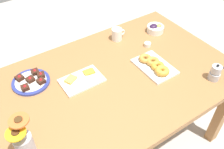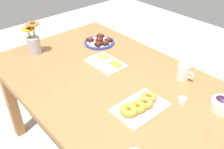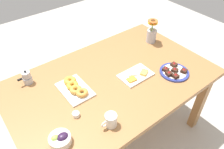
# 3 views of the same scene
# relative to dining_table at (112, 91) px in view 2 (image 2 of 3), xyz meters

# --- Properties ---
(dining_table) EXTENTS (1.60, 1.00, 0.74)m
(dining_table) POSITION_rel_dining_table_xyz_m (0.00, 0.00, 0.00)
(dining_table) COLOR #9E6B3D
(dining_table) RESTS_ON ground_plane
(coffee_mug) EXTENTS (0.11, 0.08, 0.09)m
(coffee_mug) POSITION_rel_dining_table_xyz_m (0.27, 0.34, 0.13)
(coffee_mug) COLOR white
(coffee_mug) RESTS_ON dining_table
(grape_bowl) EXTENTS (0.13, 0.13, 0.07)m
(grape_bowl) POSITION_rel_dining_table_xyz_m (0.58, 0.26, 0.12)
(grape_bowl) COLOR white
(grape_bowl) RESTS_ON dining_table
(cheese_platter) EXTENTS (0.26, 0.17, 0.03)m
(cheese_platter) POSITION_rel_dining_table_xyz_m (-0.17, 0.09, 0.10)
(cheese_platter) COLOR white
(cheese_platter) RESTS_ON dining_table
(croissant_platter) EXTENTS (0.19, 0.28, 0.05)m
(croissant_platter) POSITION_rel_dining_table_xyz_m (0.29, -0.07, 0.11)
(croissant_platter) COLOR white
(croissant_platter) RESTS_ON dining_table
(jam_cup_honey) EXTENTS (0.05, 0.05, 0.03)m
(jam_cup_honey) POSITION_rel_dining_table_xyz_m (0.41, 0.15, 0.10)
(jam_cup_honey) COLOR white
(jam_cup_honey) RESTS_ON dining_table
(dessert_plate) EXTENTS (0.23, 0.23, 0.05)m
(dessert_plate) POSITION_rel_dining_table_xyz_m (-0.43, 0.25, 0.10)
(dessert_plate) COLOR navy
(dessert_plate) RESTS_ON dining_table
(flower_vase) EXTENTS (0.12, 0.11, 0.24)m
(flower_vase) POSITION_rel_dining_table_xyz_m (-0.62, -0.19, 0.17)
(flower_vase) COLOR #B2B2BC
(flower_vase) RESTS_ON dining_table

